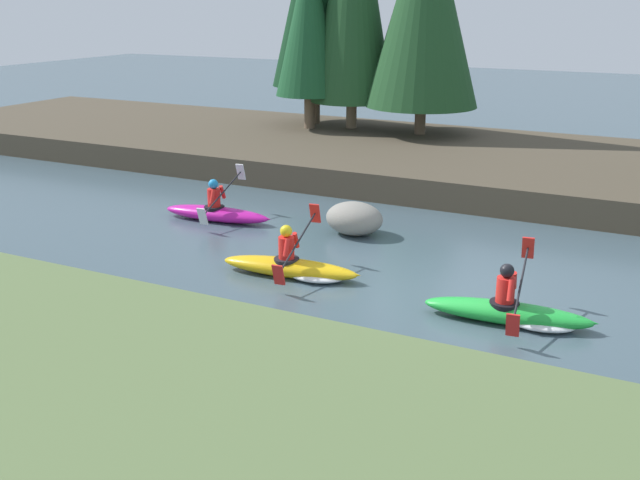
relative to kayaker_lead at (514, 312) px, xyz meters
The scene contains 9 objects.
ground_plane 1.68m from the kayaker_lead, 160.90° to the left, with size 90.00×90.00×0.00m, color #425660.
riverbank_near 6.07m from the kayaker_lead, 105.04° to the right, with size 44.00×6.04×0.80m.
riverbank_far 10.26m from the kayaker_lead, 98.83° to the left, with size 44.00×8.45×0.74m.
conifer_tree_left 15.67m from the kayaker_lead, 130.18° to the left, with size 2.28×2.28×6.09m.
conifer_tree_centre 14.31m from the kayaker_lead, 116.10° to the left, with size 3.65×3.65×7.47m.
kayaker_lead is the anchor object (origin of this frame).
kayaker_middle 4.20m from the kayaker_lead, behind, with size 2.80×2.07×1.20m.
kayaker_trailing 8.08m from the kayaker_lead, 160.34° to the left, with size 2.79×2.07×1.20m.
boulder_midstream 5.36m from the kayaker_lead, 143.15° to the left, with size 1.31×1.02×0.74m.
Camera 1 is at (3.78, -11.90, 5.04)m, focal length 42.00 mm.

